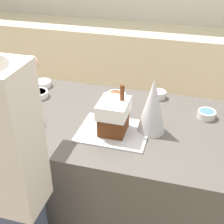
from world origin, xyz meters
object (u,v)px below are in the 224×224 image
Objects in this scene: candy_bowl_front_corner at (43,83)px; gingerbread_house at (114,116)px; baking_tray at (114,131)px; candy_bowl_near_tray_right at (38,94)px; decorative_tree at (153,106)px; candy_bowl_far_left at (116,96)px; candy_bowl_behind_tray at (207,114)px; candy_bowl_near_tray_left at (159,94)px; candy_bowl_far_right at (12,102)px; mug at (31,116)px.

gingerbread_house is at bearing -33.23° from candy_bowl_front_corner.
candy_bowl_near_tray_right is (-0.60, 0.27, 0.02)m from baking_tray.
decorative_tree is (0.20, 0.07, 0.05)m from gingerbread_house.
candy_bowl_far_left is at bearing -4.66° from candy_bowl_front_corner.
candy_bowl_behind_tray is 0.36m from candy_bowl_near_tray_left.
candy_bowl_far_left is at bearing 23.52° from candy_bowl_far_right.
candy_bowl_far_right is 1.11× the size of mug.
candy_bowl_near_tray_right is (-0.60, 0.27, -0.09)m from gingerbread_house.
candy_bowl_near_tray_left is 0.85m from mug.
mug is (-0.40, -0.43, 0.03)m from candy_bowl_far_left.
candy_bowl_near_tray_right is at bearing -178.34° from candy_bowl_behind_tray.
candy_bowl_behind_tray is 1.12× the size of candy_bowl_near_tray_left.
decorative_tree reaches higher than baking_tray.
decorative_tree reaches higher than candy_bowl_front_corner.
candy_bowl_near_tray_left is at bearing 19.75° from candy_bowl_far_left.
candy_bowl_near_tray_right is at bearing 155.93° from baking_tray.
gingerbread_house is 0.72m from candy_bowl_far_right.
candy_bowl_far_left is 0.58m from mug.
candy_bowl_behind_tray is (0.50, 0.30, -0.08)m from gingerbread_house.
mug is (-0.67, -0.52, 0.03)m from candy_bowl_near_tray_left.
candy_bowl_behind_tray is 0.82× the size of candy_bowl_near_tray_right.
candy_bowl_far_right is 1.20× the size of candy_bowl_near_tray_left.
gingerbread_house is 0.59m from candy_bowl_behind_tray.
candy_bowl_front_corner is (-0.65, 0.42, 0.02)m from baking_tray.
candy_bowl_near_tray_right is 0.16m from candy_bowl_front_corner.
candy_bowl_far_left is at bearing 103.06° from gingerbread_house.
mug is (0.22, -0.16, 0.02)m from candy_bowl_far_right.
baking_tray is 0.59m from candy_bowl_behind_tray.
gingerbread_house is 2.42× the size of candy_bowl_far_right.
baking_tray is at bearing -159.76° from decorative_tree.
candy_bowl_behind_tray is at bearing 37.15° from decorative_tree.
candy_bowl_far_left is at bearing -160.25° from candy_bowl_near_tray_left.
candy_bowl_far_left is 0.53m from candy_bowl_near_tray_right.
candy_bowl_far_right is (-0.71, 0.11, -0.08)m from gingerbread_house.
decorative_tree is 0.71m from mug.
candy_bowl_far_right reaches higher than baking_tray.
gingerbread_house reaches higher than candy_bowl_far_left.
candy_bowl_far_right reaches higher than candy_bowl_far_left.
mug reaches higher than candy_bowl_front_corner.
baking_tray is 0.77m from candy_bowl_front_corner.
candy_bowl_behind_tray is 1.11m from candy_bowl_near_tray_right.
candy_bowl_front_corner is 0.50m from mug.
candy_bowl_far_left is (-0.29, 0.31, -0.14)m from decorative_tree.
candy_bowl_far_left is 0.29m from candy_bowl_near_tray_left.
candy_bowl_near_tray_left is (-0.32, 0.17, 0.00)m from candy_bowl_behind_tray.
candy_bowl_far_right is at bearing 171.27° from baking_tray.
candy_bowl_far_left reaches higher than baking_tray.
gingerbread_house is at bearing -111.18° from candy_bowl_near_tray_left.
candy_bowl_behind_tray is at bearing -6.08° from candy_bowl_front_corner.
gingerbread_house is 0.40m from candy_bowl_far_left.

